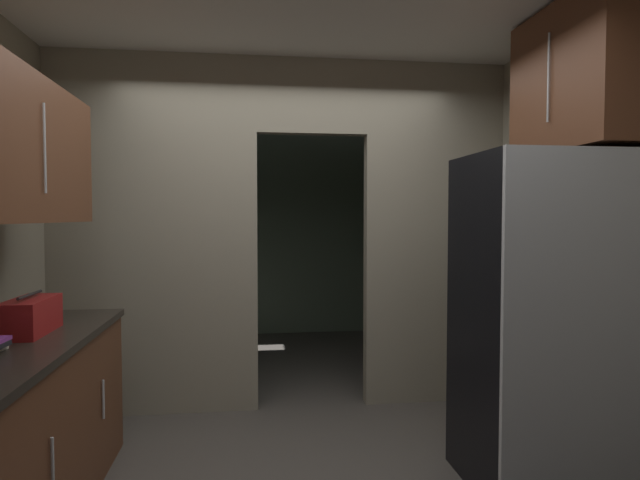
% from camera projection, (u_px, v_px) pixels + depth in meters
% --- Properties ---
extents(kitchen_overhead_slab, '(3.91, 6.77, 0.06)m').
position_uv_depth(kitchen_overhead_slab, '(296.00, 5.00, 3.16)').
color(kitchen_overhead_slab, silver).
extents(kitchen_partition, '(3.51, 0.12, 2.72)m').
position_uv_depth(kitchen_partition, '(279.00, 226.00, 4.17)').
color(kitchen_partition, gray).
rests_on(kitchen_partition, ground).
extents(adjoining_room_shell, '(3.51, 2.77, 2.72)m').
position_uv_depth(adjoining_room_shell, '(274.00, 229.00, 6.06)').
color(adjoining_room_shell, slate).
rests_on(adjoining_room_shell, ground).
extents(refrigerator, '(0.86, 0.75, 1.84)m').
position_uv_depth(refrigerator, '(545.00, 321.00, 2.97)').
color(refrigerator, black).
rests_on(refrigerator, ground).
extents(lower_cabinet_run, '(0.67, 1.79, 0.90)m').
position_uv_depth(lower_cabinet_run, '(11.00, 435.00, 2.57)').
color(lower_cabinet_run, brown).
rests_on(lower_cabinet_run, ground).
extents(upper_cabinet_counterside, '(0.36, 1.61, 0.71)m').
position_uv_depth(upper_cabinet_counterside, '(4.00, 148.00, 2.51)').
color(upper_cabinet_counterside, brown).
extents(upper_cabinet_fridgeside, '(0.36, 0.94, 0.83)m').
position_uv_depth(upper_cabinet_fridgeside, '(578.00, 79.00, 3.04)').
color(upper_cabinet_fridgeside, brown).
extents(boombox, '(0.19, 0.41, 0.21)m').
position_uv_depth(boombox, '(30.00, 316.00, 2.74)').
color(boombox, maroon).
rests_on(boombox, lower_cabinet_run).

